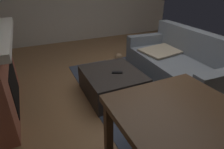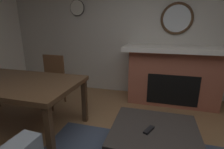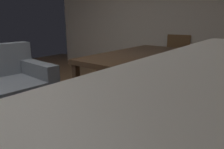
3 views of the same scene
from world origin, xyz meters
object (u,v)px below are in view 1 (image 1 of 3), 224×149
tv_remote (117,72)px  small_dog (112,63)px  ottoman_coffee_table (112,83)px  couch (179,65)px

tv_remote → small_dog: (-0.83, 0.29, -0.23)m
tv_remote → small_dog: size_ratio=0.32×
ottoman_coffee_table → small_dog: size_ratio=1.83×
ottoman_coffee_table → tv_remote: size_ratio=5.77×
tv_remote → couch: bearing=113.7°
small_dog → couch: bearing=47.4°
tv_remote → small_dog: tv_remote is taller
tv_remote → small_dog: 0.90m
couch → tv_remote: size_ratio=12.97×
ottoman_coffee_table → small_dog: (-0.77, 0.34, -0.02)m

